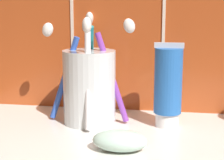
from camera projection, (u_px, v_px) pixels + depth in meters
sink_counter at (145, 152)px, 49.39cm from camera, size 62.47×33.93×2.00cm
toothbrush_cup at (89, 85)px, 57.74cm from camera, size 15.00×15.10×17.23cm
toothpaste_tube at (168, 86)px, 55.75cm from camera, size 4.35×4.14×12.73cm
soap_bar at (120, 141)px, 47.23cm from camera, size 7.04×4.41×2.62cm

